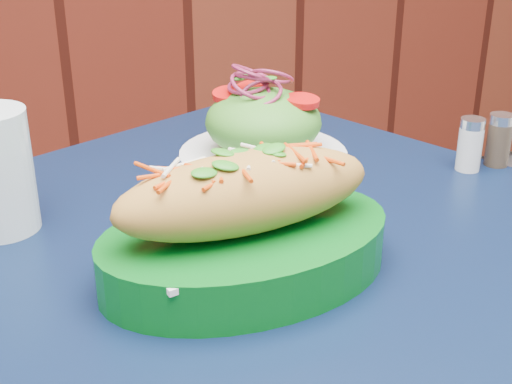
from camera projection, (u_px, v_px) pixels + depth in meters
name	position (u px, v px, depth m)	size (l,w,h in m)	color
cafe_table	(254.00, 327.00, 0.75)	(1.05, 1.05, 0.75)	black
banh_mi_basket	(246.00, 226.00, 0.66)	(0.30, 0.21, 0.13)	#055B16
salad_plate	(263.00, 127.00, 0.93)	(0.22, 0.22, 0.12)	white
salt_shaker	(470.00, 144.00, 0.90)	(0.03, 0.03, 0.07)	white
pepper_shaker	(499.00, 140.00, 0.92)	(0.03, 0.03, 0.07)	#3F3326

